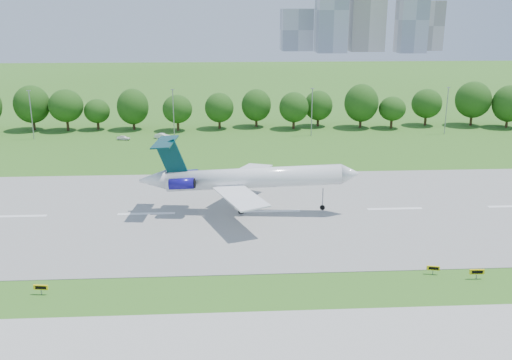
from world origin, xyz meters
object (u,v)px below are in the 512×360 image
airliner (242,178)px  taxi_sign_left (41,287)px  service_vehicle_b (123,138)px  service_vehicle_a (162,136)px

airliner → taxi_sign_left: bearing=-126.9°
taxi_sign_left → service_vehicle_b: (-3.85, 80.68, -0.31)m
airliner → service_vehicle_a: size_ratio=9.02×
service_vehicle_b → taxi_sign_left: bearing=-165.2°
service_vehicle_b → service_vehicle_a: bearing=-71.0°
service_vehicle_a → service_vehicle_b: service_vehicle_a is taller
airliner → taxi_sign_left: size_ratio=20.79×
taxi_sign_left → service_vehicle_a: size_ratio=0.43×
airliner → service_vehicle_a: (-18.18, 55.59, -5.10)m
service_vehicle_a → service_vehicle_b: 9.59m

